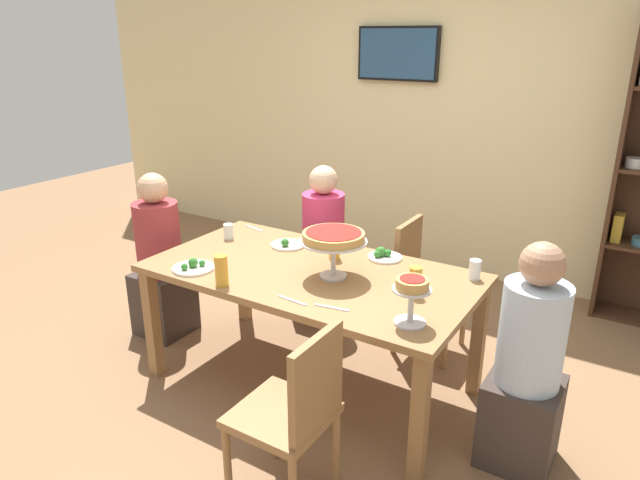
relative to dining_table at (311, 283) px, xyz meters
The scene contains 22 objects.
ground_plane 0.66m from the dining_table, ahead, with size 12.00×12.00×0.00m, color #846042.
rear_partition 2.32m from the dining_table, 90.00° to the left, with size 8.00×0.12×2.80m, color beige.
dining_table is the anchor object (origin of this frame).
television 2.47m from the dining_table, 103.09° to the left, with size 0.72×0.05×0.44m.
diner_far_left 0.88m from the dining_table, 117.03° to the left, with size 0.34×0.34×1.15m.
diner_head_west 1.23m from the dining_table, behind, with size 0.34×0.34×1.15m.
diner_head_east 1.24m from the dining_table, ahead, with size 0.34×0.34×1.15m.
chair_far_right 0.86m from the dining_table, 63.21° to the left, with size 0.40×0.40×0.87m.
chair_near_right 0.95m from the dining_table, 61.18° to the right, with size 0.40×0.40×0.87m.
deep_dish_pizza_stand 0.34m from the dining_table, ahead, with size 0.37×0.37×0.26m.
personal_pizza_stand 0.82m from the dining_table, 21.48° to the right, with size 0.18×0.18×0.23m.
salad_plate_near_diner 0.47m from the dining_table, 54.52° to the left, with size 0.21×0.21×0.07m.
salad_plate_far_diner 0.67m from the dining_table, 148.72° to the right, with size 0.24×0.24×0.07m.
salad_plate_spare 0.42m from the dining_table, 143.81° to the left, with size 0.22×0.22×0.06m.
beer_glass_amber_tall 0.27m from the dining_table, 84.31° to the left, with size 0.07×0.07×0.15m, color gold.
beer_glass_amber_short 0.54m from the dining_table, 124.04° to the right, with size 0.07×0.07×0.17m, color gold.
beer_glass_amber_spare 0.65m from the dining_table, ahead, with size 0.06×0.06×0.15m, color gold.
water_glass_clear_near 0.91m from the dining_table, 24.13° to the left, with size 0.06×0.06×0.11m, color white.
water_glass_clear_far 0.76m from the dining_table, 168.09° to the left, with size 0.06×0.06×0.10m, color white.
cutlery_fork_near 0.41m from the dining_table, 69.92° to the right, with size 0.18×0.02×0.01m, color silver.
cutlery_knife_near 0.49m from the dining_table, 44.85° to the right, with size 0.18×0.02×0.01m, color silver.
cutlery_fork_far 0.83m from the dining_table, 150.84° to the left, with size 0.18×0.02×0.01m, color silver.
Camera 1 is at (1.62, -2.48, 1.99)m, focal length 31.94 mm.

